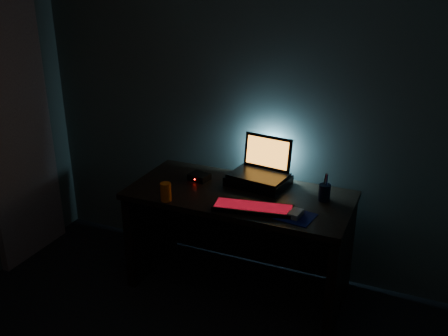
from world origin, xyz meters
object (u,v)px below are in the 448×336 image
laptop (262,166)px  pen_cup (324,192)px  keyboard (253,208)px  mouse (295,214)px  juice_glass (166,192)px  router (199,177)px

laptop → pen_cup: 0.49m
keyboard → mouse: size_ratio=4.70×
mouse → juice_glass: bearing=-164.4°
laptop → keyboard: 0.46m
laptop → router: (-0.42, -0.14, -0.10)m
juice_glass → router: bearing=82.6°
laptop → keyboard: laptop is taller
pen_cup → router: pen_cup is taller
keyboard → pen_cup: (0.37, 0.32, 0.04)m
keyboard → pen_cup: size_ratio=4.70×
laptop → mouse: bearing=-41.2°
keyboard → juice_glass: 0.58m
mouse → router: bearing=168.5°
mouse → juice_glass: size_ratio=0.91×
pen_cup → juice_glass: 1.03m
pen_cup → router: (-0.89, -0.02, -0.03)m
mouse → juice_glass: (-0.84, -0.11, 0.04)m
mouse → pen_cup: (0.11, 0.30, 0.03)m
juice_glass → router: juice_glass is taller
keyboard → mouse: bearing=-6.2°
laptop → keyboard: (0.10, -0.44, -0.11)m
keyboard → juice_glass: bearing=179.7°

